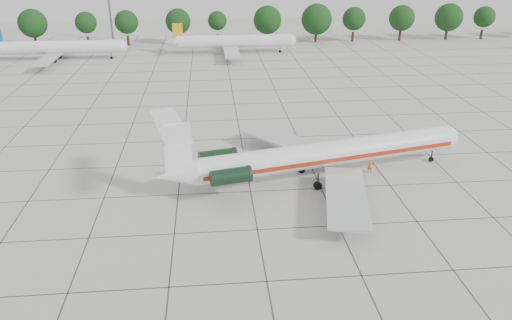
# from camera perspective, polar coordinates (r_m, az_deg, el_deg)

# --- Properties ---
(ground) EXTENTS (260.00, 260.00, 0.00)m
(ground) POSITION_cam_1_polar(r_m,az_deg,el_deg) (55.74, -0.63, -3.62)
(ground) COLOR #B4B4AC
(ground) RESTS_ON ground
(apron_joints) EXTENTS (170.00, 170.00, 0.02)m
(apron_joints) POSITION_cam_1_polar(r_m,az_deg,el_deg) (69.33, -1.68, 2.14)
(apron_joints) COLOR #383838
(apron_joints) RESTS_ON ground
(main_airliner) EXTENTS (37.35, 28.92, 8.86)m
(main_airliner) POSITION_cam_1_polar(r_m,az_deg,el_deg) (57.41, 6.72, 0.54)
(main_airliner) COLOR silver
(main_airliner) RESTS_ON ground
(ground_crew) EXTENTS (0.78, 0.59, 1.92)m
(ground_crew) POSITION_cam_1_polar(r_m,az_deg,el_deg) (61.25, 12.89, -0.60)
(ground_crew) COLOR orange
(ground_crew) RESTS_ON ground
(bg_airliner_b) EXTENTS (28.24, 27.20, 7.40)m
(bg_airliner_b) POSITION_cam_1_polar(r_m,az_deg,el_deg) (125.02, -21.57, 11.86)
(bg_airliner_b) COLOR silver
(bg_airliner_b) RESTS_ON ground
(bg_airliner_c) EXTENTS (28.24, 27.20, 7.40)m
(bg_airliner_c) POSITION_cam_1_polar(r_m,az_deg,el_deg) (123.90, -2.58, 13.38)
(bg_airliner_c) COLOR silver
(bg_airliner_c) RESTS_ON ground
(tree_line) EXTENTS (249.86, 8.44, 10.22)m
(tree_line) POSITION_cam_1_polar(r_m,az_deg,el_deg) (135.86, -8.90, 15.39)
(tree_line) COLOR #332114
(tree_line) RESTS_ON ground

